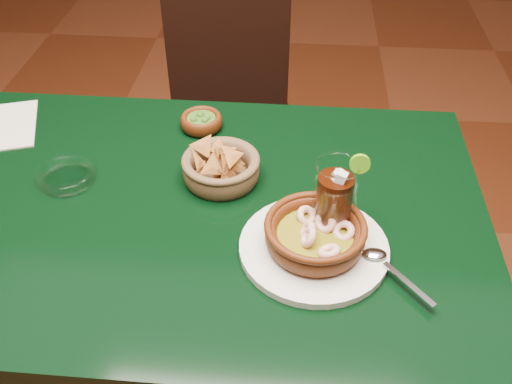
# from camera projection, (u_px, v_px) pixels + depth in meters

# --- Properties ---
(dining_table) EXTENTS (1.20, 0.80, 0.75)m
(dining_table) POSITION_uv_depth(u_px,v_px,m) (191.00, 239.00, 1.21)
(dining_table) COLOR black
(dining_table) RESTS_ON ground
(dining_chair) EXTENTS (0.49, 0.49, 0.90)m
(dining_chair) POSITION_uv_depth(u_px,v_px,m) (233.00, 121.00, 1.85)
(dining_chair) COLOR black
(dining_chair) RESTS_ON ground
(shrimp_plate) EXTENTS (0.34, 0.27, 0.08)m
(shrimp_plate) POSITION_uv_depth(u_px,v_px,m) (315.00, 238.00, 1.03)
(shrimp_plate) COLOR silver
(shrimp_plate) RESTS_ON dining_table
(chip_basket) EXTENTS (0.20, 0.20, 0.12)m
(chip_basket) POSITION_uv_depth(u_px,v_px,m) (221.00, 168.00, 1.19)
(chip_basket) COLOR brown
(chip_basket) RESTS_ON dining_table
(guacamole_ramekin) EXTENTS (0.12, 0.12, 0.04)m
(guacamole_ramekin) POSITION_uv_depth(u_px,v_px,m) (201.00, 121.00, 1.35)
(guacamole_ramekin) COLOR #441B09
(guacamole_ramekin) RESTS_ON dining_table
(cola_drink) EXTENTS (0.16, 0.16, 0.19)m
(cola_drink) POSITION_uv_depth(u_px,v_px,m) (334.00, 202.00, 1.03)
(cola_drink) COLOR white
(cola_drink) RESTS_ON dining_table
(glass_ashtray) EXTENTS (0.13, 0.13, 0.03)m
(glass_ashtray) POSITION_uv_depth(u_px,v_px,m) (67.00, 176.00, 1.20)
(glass_ashtray) COLOR white
(glass_ashtray) RESTS_ON dining_table
(paper_menu) EXTENTS (0.21, 0.24, 0.00)m
(paper_menu) POSITION_uv_depth(u_px,v_px,m) (2.00, 126.00, 1.36)
(paper_menu) COLOR beige
(paper_menu) RESTS_ON dining_table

